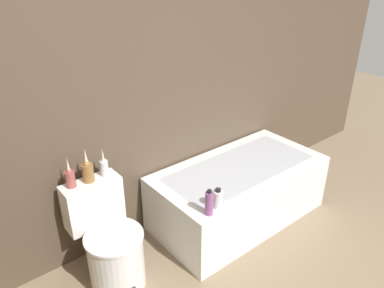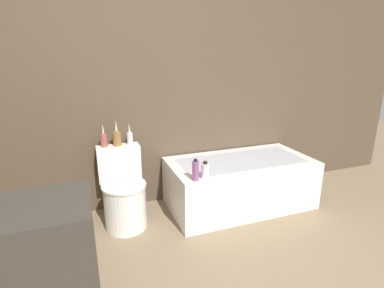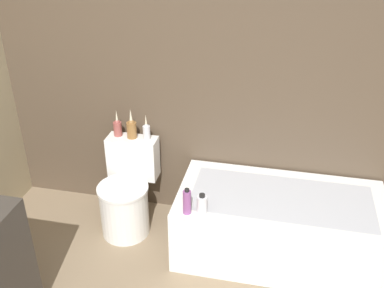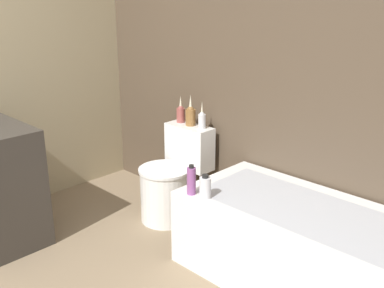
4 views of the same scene
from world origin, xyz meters
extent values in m
cube|color=brown|center=(0.00, 2.12, 1.30)|extent=(6.40, 0.06, 2.60)
cube|color=white|center=(0.79, 1.69, 0.25)|extent=(1.48, 0.76, 0.50)
cube|color=#B7BCC6|center=(0.79, 1.69, 0.50)|extent=(1.28, 0.56, 0.01)
cylinder|color=white|center=(-0.40, 1.67, 0.21)|extent=(0.38, 0.38, 0.41)
cylinder|color=white|center=(-0.40, 1.67, 0.42)|extent=(0.40, 0.40, 0.02)
cube|color=white|center=(-0.40, 1.95, 0.54)|extent=(0.40, 0.17, 0.34)
cylinder|color=#994C47|center=(-0.53, 1.97, 0.77)|extent=(0.07, 0.07, 0.11)
sphere|color=#994C47|center=(-0.53, 1.97, 0.83)|extent=(0.04, 0.04, 0.04)
cone|color=beige|center=(-0.53, 1.97, 0.88)|extent=(0.02, 0.02, 0.10)
cylinder|color=olive|center=(-0.40, 1.96, 0.78)|extent=(0.08, 0.08, 0.13)
sphere|color=olive|center=(-0.40, 1.96, 0.84)|extent=(0.05, 0.05, 0.05)
cone|color=beige|center=(-0.40, 1.96, 0.90)|extent=(0.03, 0.03, 0.12)
cylinder|color=silver|center=(-0.28, 1.96, 0.77)|extent=(0.06, 0.06, 0.11)
sphere|color=silver|center=(-0.28, 1.96, 0.83)|extent=(0.04, 0.04, 0.04)
cone|color=beige|center=(-0.28, 1.96, 0.88)|extent=(0.02, 0.02, 0.10)
cylinder|color=#8C4C8C|center=(0.17, 1.38, 0.59)|extent=(0.06, 0.06, 0.18)
cylinder|color=black|center=(0.17, 1.38, 0.69)|extent=(0.03, 0.03, 0.02)
cylinder|color=silver|center=(0.27, 1.40, 0.57)|extent=(0.07, 0.07, 0.13)
cylinder|color=black|center=(0.27, 1.40, 0.65)|extent=(0.04, 0.04, 0.02)
camera|label=1|loc=(-1.22, -0.15, 2.09)|focal=35.00mm
camera|label=2|loc=(-0.69, -0.85, 1.56)|focal=28.00mm
camera|label=3|loc=(0.72, -1.00, 2.39)|focal=42.00mm
camera|label=4|loc=(1.97, -0.46, 1.70)|focal=42.00mm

